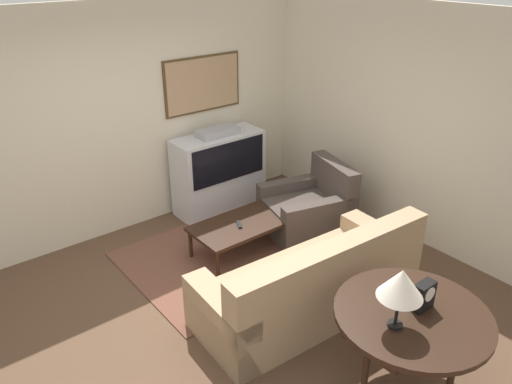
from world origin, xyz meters
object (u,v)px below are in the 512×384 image
Objects in this scene: couch at (312,285)px; armchair at (309,210)px; console_table at (412,320)px; table_lamp at (401,284)px; coffee_table at (240,226)px; tv at (219,172)px; mantel_clock at (424,296)px.

armchair is at bearing -129.63° from couch.
console_table is 0.49m from table_lamp.
console_table reaches higher than coffee_table.
armchair is 1.03× the size of coffee_table.
table_lamp is at bearing -103.80° from tv.
couch is 1.90× the size of console_table.
console_table is at bearing -94.10° from coffee_table.
couch is at bearing 91.25° from mantel_clock.
tv is 5.30× the size of mantel_clock.
mantel_clock is at bearing -91.77° from coffee_table.
table_lamp is (-0.84, -3.43, 0.58)m from tv.
couch reaches higher than armchair.
tv reaches higher than armchair.
coffee_table is (-0.98, 0.10, 0.07)m from armchair.
table_lamp reaches higher than couch.
table_lamp is at bearing 179.81° from mantel_clock.
console_table is at bearing 0.30° from table_lamp.
coffee_table is at bearing 88.23° from mantel_clock.
tv is at bearing -99.95° from couch.
tv is 1.05× the size of armchair.
console_table is at bearing 89.66° from couch.
table_lamp reaches higher than mantel_clock.
coffee_table is at bearing -112.91° from tv.
table_lamp is (-0.23, -0.00, 0.43)m from console_table.
table_lamp is (-0.39, -2.37, 0.76)m from coffee_table.
console_table is (-1.15, -2.27, 0.40)m from armchair.
table_lamp is at bearing -99.45° from coffee_table.
coffee_table is at bearing 80.55° from table_lamp.
armchair is (0.53, -1.16, -0.26)m from tv.
console_table is (-0.17, -2.37, 0.33)m from coffee_table.
tv is at bearing -140.81° from armchair.
couch is at bearing 75.15° from table_lamp.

